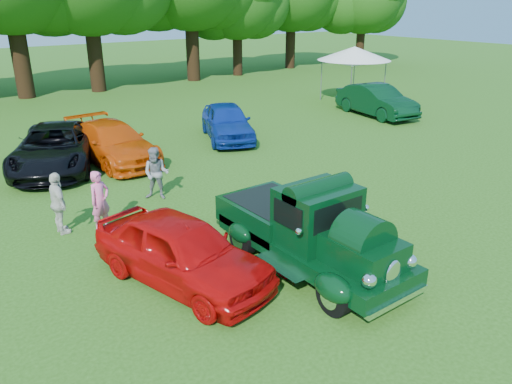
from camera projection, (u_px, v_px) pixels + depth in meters
ground at (288, 256)px, 11.48m from camera, size 120.00×120.00×0.00m
hero_pickup at (309, 232)px, 10.77m from camera, size 2.28×4.89×1.91m
red_convertible at (182, 251)px, 10.19m from camera, size 2.68×4.49×1.43m
back_car_black at (55, 148)px, 17.15m from camera, size 4.54×5.91×1.49m
back_car_orange at (113, 143)px, 17.89m from camera, size 2.21×4.93×1.40m
back_car_blue at (227, 122)px, 20.75m from camera, size 3.36×4.72×1.49m
back_car_green at (376, 100)px, 24.96m from camera, size 2.33×4.87×1.54m
spectator_pink at (100, 201)px, 12.53m from camera, size 0.66×0.55×1.57m
spectator_grey at (156, 173)px, 14.51m from camera, size 0.96×0.94×1.56m
spectator_white at (58, 204)px, 12.32m from camera, size 0.41×0.95×1.60m
canopy_tent at (354, 54)px, 27.76m from camera, size 4.41×4.41×3.06m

